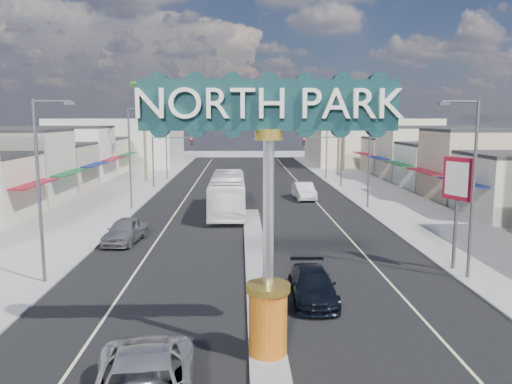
{
  "coord_description": "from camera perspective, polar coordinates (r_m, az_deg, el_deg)",
  "views": [
    {
      "loc": [
        -0.93,
        -14.02,
        8.11
      ],
      "look_at": [
        -0.14,
        10.3,
        4.5
      ],
      "focal_mm": 35.0,
      "sensor_mm": 36.0,
      "label": 1
    }
  ],
  "objects": [
    {
      "name": "streetlight_r_far",
      "position": [
        67.06,
        7.94,
        5.77
      ],
      "size": [
        2.03,
        0.22,
        9.0
      ],
      "color": "#47474C",
      "rests_on": "ground"
    },
    {
      "name": "suv_right",
      "position": [
        22.83,
        6.49,
        -10.57
      ],
      "size": [
        2.0,
        4.79,
        1.38
      ],
      "primitive_type": "imported",
      "rotation": [
        0.0,
        0.0,
        -0.01
      ],
      "color": "black",
      "rests_on": "ground"
    },
    {
      "name": "storefront_row_right",
      "position": [
        62.44,
        21.72,
        3.16
      ],
      "size": [
        12.0,
        42.0,
        6.0
      ],
      "primitive_type": "cube",
      "color": "#B7B29E",
      "rests_on": "ground"
    },
    {
      "name": "backdrop_far_right",
      "position": [
        92.02,
        12.64,
        5.69
      ],
      "size": [
        20.0,
        20.0,
        8.0
      ],
      "primitive_type": "cube",
      "color": "beige",
      "rests_on": "ground"
    },
    {
      "name": "median_island",
      "position": [
        29.16,
        0.04,
        -7.53
      ],
      "size": [
        1.3,
        30.0,
        0.16
      ],
      "primitive_type": "cube",
      "color": "gray",
      "rests_on": "ground"
    },
    {
      "name": "streetlight_r_near",
      "position": [
        26.74,
        23.3,
        1.23
      ],
      "size": [
        2.03,
        0.22,
        9.0
      ],
      "color": "#47474C",
      "rests_on": "ground"
    },
    {
      "name": "palm_left_far",
      "position": [
        65.24,
        -12.77,
        11.22
      ],
      "size": [
        2.6,
        2.6,
        13.1
      ],
      "color": "brown",
      "rests_on": "ground"
    },
    {
      "name": "traffic_signal_right",
      "position": [
        59.01,
        8.04,
        4.64
      ],
      "size": [
        5.09,
        0.45,
        6.0
      ],
      "color": "#47474C",
      "rests_on": "ground"
    },
    {
      "name": "bank_pylon_sign",
      "position": [
        28.18,
        22.07,
        0.74
      ],
      "size": [
        0.97,
        1.8,
        5.97
      ],
      "rotation": [
        0.0,
        0.0,
        0.42
      ],
      "color": "#47474C",
      "rests_on": "sidewalk_right"
    },
    {
      "name": "streetlight_l_far",
      "position": [
        66.77,
        -10.09,
        5.71
      ],
      "size": [
        2.03,
        0.22,
        9.0
      ],
      "color": "#47474C",
      "rests_on": "ground"
    },
    {
      "name": "ground",
      "position": [
        44.77,
        -0.64,
        -1.99
      ],
      "size": [
        160.0,
        160.0,
        0.0
      ],
      "primitive_type": "plane",
      "color": "gray",
      "rests_on": "ground"
    },
    {
      "name": "streetlight_r_mid",
      "position": [
        45.56,
        12.62,
        4.42
      ],
      "size": [
        2.03,
        0.22,
        9.0
      ],
      "color": "#47474C",
      "rests_on": "ground"
    },
    {
      "name": "palm_right_mid",
      "position": [
        71.43,
        9.54,
        10.33
      ],
      "size": [
        2.6,
        2.6,
        12.1
      ],
      "color": "brown",
      "rests_on": "ground"
    },
    {
      "name": "sidewalk_right",
      "position": [
        47.17,
        16.63,
        -1.73
      ],
      "size": [
        8.0,
        120.0,
        0.12
      ],
      "primitive_type": "cube",
      "color": "gray",
      "rests_on": "ground"
    },
    {
      "name": "city_bus",
      "position": [
        42.69,
        -3.27,
        -0.2
      ],
      "size": [
        2.92,
        12.25,
        3.41
      ],
      "primitive_type": "imported",
      "rotation": [
        0.0,
        0.0,
        0.0
      ],
      "color": "white",
      "rests_on": "ground"
    },
    {
      "name": "streetlight_l_mid",
      "position": [
        45.14,
        -14.05,
        4.33
      ],
      "size": [
        2.03,
        0.22,
        9.0
      ],
      "color": "#47474C",
      "rests_on": "ground"
    },
    {
      "name": "streetlight_l_near",
      "position": [
        26.01,
        -23.28,
        1.04
      ],
      "size": [
        2.03,
        0.22,
        9.0
      ],
      "color": "#47474C",
      "rests_on": "ground"
    },
    {
      "name": "sidewalk_left",
      "position": [
        46.62,
        -18.12,
        -1.92
      ],
      "size": [
        8.0,
        120.0,
        0.12
      ],
      "primitive_type": "cube",
      "color": "gray",
      "rests_on": "ground"
    },
    {
      "name": "road",
      "position": [
        44.77,
        -0.64,
        -1.98
      ],
      "size": [
        20.0,
        120.0,
        0.01
      ],
      "primitive_type": "cube",
      "color": "black",
      "rests_on": "ground"
    },
    {
      "name": "car_parked_right",
      "position": [
        50.44,
        5.49,
        0.12
      ],
      "size": [
        2.07,
        5.19,
        1.68
      ],
      "primitive_type": "imported",
      "rotation": [
        0.0,
        0.0,
        0.06
      ],
      "color": "silver",
      "rests_on": "ground"
    },
    {
      "name": "storefront_row_left",
      "position": [
        61.72,
        -23.83,
        2.98
      ],
      "size": [
        12.0,
        42.0,
        6.0
      ],
      "primitive_type": "cube",
      "color": "beige",
      "rests_on": "ground"
    },
    {
      "name": "traffic_signal_left",
      "position": [
        58.72,
        -9.97,
        4.58
      ],
      "size": [
        5.09,
        0.45,
        6.0
      ],
      "color": "#47474C",
      "rests_on": "ground"
    },
    {
      "name": "backdrop_far_left",
      "position": [
        91.57,
        -15.23,
        5.58
      ],
      "size": [
        20.0,
        20.0,
        8.0
      ],
      "primitive_type": "cube",
      "color": "#B7B29E",
      "rests_on": "ground"
    },
    {
      "name": "gateway_sign",
      "position": [
        16.17,
        1.45,
        0.7
      ],
      "size": [
        8.2,
        1.5,
        9.15
      ],
      "color": "red",
      "rests_on": "median_island"
    },
    {
      "name": "car_parked_left",
      "position": [
        33.86,
        -14.74,
        -4.28
      ],
      "size": [
        2.51,
        4.96,
        1.62
      ],
      "primitive_type": "imported",
      "rotation": [
        0.0,
        0.0,
        -0.13
      ],
      "color": "slate",
      "rests_on": "ground"
    },
    {
      "name": "palm_right_far",
      "position": [
        77.79,
        10.17,
        11.47
      ],
      "size": [
        2.6,
        2.6,
        14.1
      ],
      "color": "brown",
      "rests_on": "ground"
    }
  ]
}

